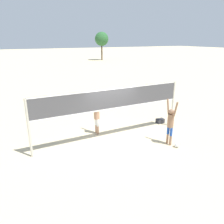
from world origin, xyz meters
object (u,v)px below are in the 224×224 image
at_px(volleyball_net, 112,102).
at_px(player_spiker, 171,122).
at_px(gear_bag, 160,121).
at_px(player_blocker, 97,114).
at_px(tree_left_cluster, 102,39).
at_px(volleyball, 177,145).

distance_m(volleyball_net, player_spiker, 2.76).
bearing_deg(volleyball_net, gear_bag, 9.86).
xyz_separation_m(player_blocker, gear_bag, (3.80, -0.30, -0.91)).
relative_size(player_spiker, tree_left_cluster, 0.35).
xyz_separation_m(volleyball_net, player_blocker, (-0.40, 0.89, -0.79)).
distance_m(player_blocker, tree_left_cluster, 39.63).
xyz_separation_m(volleyball, tree_left_cluster, (14.13, 38.76, 4.32)).
relative_size(player_blocker, gear_bag, 4.49).
relative_size(volleyball, gear_bag, 0.53).
distance_m(volleyball_net, gear_bag, 3.85).
bearing_deg(tree_left_cluster, volleyball, -110.03).
height_order(volleyball_net, tree_left_cluster, tree_left_cluster).
xyz_separation_m(player_spiker, gear_bag, (1.35, 2.28, -0.97)).
bearing_deg(gear_bag, player_blocker, 175.53).
height_order(volleyball, tree_left_cluster, tree_left_cluster).
bearing_deg(player_blocker, tree_left_cluster, 154.97).
relative_size(player_spiker, gear_bag, 4.72).
bearing_deg(volleyball_net, tree_left_cluster, 66.03).
relative_size(volleyball, tree_left_cluster, 0.04).
bearing_deg(tree_left_cluster, player_spiker, -110.38).
height_order(player_blocker, tree_left_cluster, tree_left_cluster).
distance_m(player_spiker, volleyball, 1.07).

